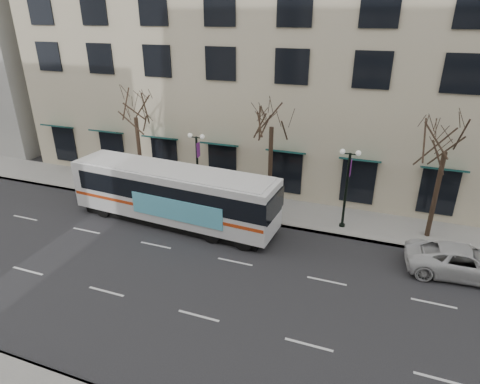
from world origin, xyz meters
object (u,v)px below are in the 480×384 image
at_px(tree_far_left, 134,104).
at_px(lamp_post_right, 347,186).
at_px(lamp_post_left, 198,166).
at_px(city_bus, 174,194).
at_px(tree_far_right, 449,135).
at_px(tree_far_mid, 272,112).
at_px(white_pickup, 463,262).

height_order(tree_far_left, lamp_post_right, tree_far_left).
distance_m(tree_far_left, lamp_post_left, 6.29).
xyz_separation_m(lamp_post_left, city_bus, (-0.26, -2.92, -0.92)).
distance_m(tree_far_right, city_bus, 16.26).
bearing_deg(tree_far_mid, tree_far_right, -0.00).
relative_size(tree_far_right, lamp_post_left, 1.55).
bearing_deg(tree_far_left, lamp_post_right, -2.29).
bearing_deg(lamp_post_left, tree_far_right, 2.29).
relative_size(tree_far_mid, city_bus, 0.62).
xyz_separation_m(tree_far_left, tree_far_mid, (10.00, 0.00, 0.21)).
relative_size(lamp_post_left, white_pickup, 0.92).
bearing_deg(tree_far_mid, lamp_post_left, -173.15).
relative_size(lamp_post_right, city_bus, 0.38).
xyz_separation_m(tree_far_right, white_pickup, (1.44, -3.49, -5.64)).
height_order(tree_far_mid, city_bus, tree_far_mid).
bearing_deg(lamp_post_right, lamp_post_left, 180.00).
xyz_separation_m(lamp_post_left, lamp_post_right, (10.00, 0.00, 0.00)).
bearing_deg(tree_far_right, lamp_post_left, -177.71).
xyz_separation_m(lamp_post_right, white_pickup, (6.43, -2.89, -2.16)).
relative_size(tree_far_left, tree_far_mid, 0.98).
height_order(tree_far_left, lamp_post_left, tree_far_left).
height_order(tree_far_right, lamp_post_left, tree_far_right).
relative_size(tree_far_left, lamp_post_right, 1.60).
xyz_separation_m(tree_far_mid, white_pickup, (11.44, -3.49, -6.12)).
bearing_deg(tree_far_right, tree_far_left, 180.00).
height_order(city_bus, white_pickup, city_bus).
relative_size(lamp_post_right, white_pickup, 0.92).
distance_m(tree_far_mid, white_pickup, 13.44).
bearing_deg(tree_far_right, city_bus, -167.01).
bearing_deg(lamp_post_right, tree_far_right, 6.85).
distance_m(tree_far_mid, lamp_post_left, 6.40).
bearing_deg(tree_far_mid, tree_far_left, -180.00).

